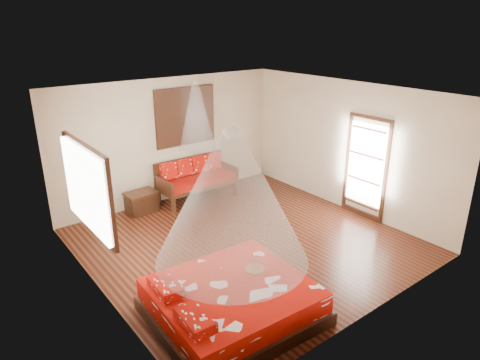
{
  "coord_description": "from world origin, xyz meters",
  "views": [
    {
      "loc": [
        -4.49,
        -5.63,
        3.97
      ],
      "look_at": [
        0.09,
        0.28,
        1.15
      ],
      "focal_mm": 32.0,
      "sensor_mm": 36.0,
      "label": 1
    }
  ],
  "objects": [
    {
      "name": "room",
      "position": [
        0.0,
        0.0,
        1.4
      ],
      "size": [
        5.54,
        5.54,
        2.84
      ],
      "color": "black",
      "rests_on": "ground"
    },
    {
      "name": "daybed",
      "position": [
        0.41,
        2.38,
        0.52
      ],
      "size": [
        1.82,
        0.81,
        0.95
      ],
      "color": "black",
      "rests_on": "floor"
    },
    {
      "name": "glazed_door",
      "position": [
        2.72,
        -0.6,
        1.07
      ],
      "size": [
        0.08,
        1.02,
        2.16
      ],
      "color": "black",
      "rests_on": "floor"
    },
    {
      "name": "shutter_panel",
      "position": [
        0.41,
        2.72,
        1.9
      ],
      "size": [
        1.52,
        0.06,
        1.32
      ],
      "color": "black",
      "rests_on": "wall_back"
    },
    {
      "name": "window_left",
      "position": [
        -2.71,
        0.2,
        1.7
      ],
      "size": [
        0.1,
        1.74,
        1.34
      ],
      "color": "black",
      "rests_on": "wall_left"
    },
    {
      "name": "bed",
      "position": [
        -1.52,
        -1.6,
        0.25
      ],
      "size": [
        2.26,
        2.07,
        0.64
      ],
      "rotation": [
        0.0,
        0.0,
        -0.06
      ],
      "color": "black",
      "rests_on": "floor"
    },
    {
      "name": "mosquito_net_main",
      "position": [
        -1.5,
        -1.6,
        1.85
      ],
      "size": [
        2.04,
        2.04,
        1.8
      ],
      "primitive_type": "cone",
      "color": "white",
      "rests_on": "ceiling"
    },
    {
      "name": "wine_tray",
      "position": [
        -0.99,
        -1.48,
        0.56
      ],
      "size": [
        0.3,
        0.3,
        0.24
      ],
      "rotation": [
        0.0,
        0.0,
        0.32
      ],
      "color": "brown",
      "rests_on": "bed"
    },
    {
      "name": "storage_chest",
      "position": [
        -0.95,
        2.45,
        0.23
      ],
      "size": [
        0.69,
        0.52,
        0.46
      ],
      "rotation": [
        0.0,
        0.0,
        0.05
      ],
      "color": "black",
      "rests_on": "floor"
    },
    {
      "name": "mosquito_net_daybed",
      "position": [
        0.41,
        2.25,
        2.0
      ],
      "size": [
        0.81,
        0.81,
        1.5
      ],
      "primitive_type": "cone",
      "color": "white",
      "rests_on": "ceiling"
    }
  ]
}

